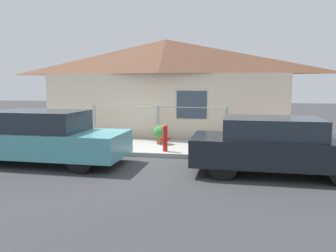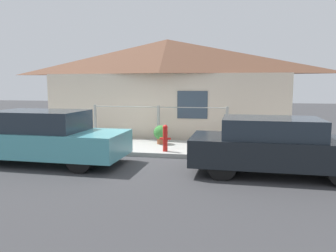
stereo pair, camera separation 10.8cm
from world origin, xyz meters
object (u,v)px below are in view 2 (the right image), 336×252
car_right (276,146)px  car_left (45,137)px  fire_hydrant (165,137)px  potted_plant_near_hydrant (161,133)px

car_right → car_left: bearing=-178.9°
car_left → car_right: size_ratio=1.06×
car_left → fire_hydrant: car_left is taller
fire_hydrant → potted_plant_near_hydrant: bearing=108.3°
car_left → fire_hydrant: bearing=28.8°
fire_hydrant → potted_plant_near_hydrant: (-0.39, 1.18, -0.06)m
car_left → car_right: bearing=1.2°
fire_hydrant → car_left: bearing=-152.4°
potted_plant_near_hydrant → fire_hydrant: bearing=-71.7°
potted_plant_near_hydrant → car_right: bearing=-39.2°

